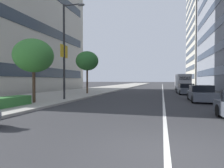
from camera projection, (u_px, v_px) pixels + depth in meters
The scene contains 10 objects.
ground_plane at pixel (167, 155), 4.58m from camera, with size 400.00×400.00×0.00m, color #303033.
sidewalk_right_plaza at pixel (100, 89), 36.56m from camera, with size 160.00×8.73×0.15m, color #A39E93.
lane_centre_stripe at pixel (163, 89), 38.41m from camera, with size 110.00×0.16×0.01m, color silver.
car_far_down_avenue at pixel (201, 94), 16.29m from camera, with size 4.49×1.93×1.39m.
car_approaching_light at pixel (185, 89), 24.68m from camera, with size 4.56×2.04×1.38m.
delivery_van_ahead at pixel (183, 82), 34.81m from camera, with size 6.17×2.33×2.87m.
street_lamp_with_banners at pixel (67, 43), 16.54m from camera, with size 1.26×2.03×8.26m.
street_tree_mid_sidewalk at pixel (34, 56), 14.12m from camera, with size 2.92×2.92×4.73m.
street_tree_near_plaza_corner at pixel (87, 61), 23.95m from camera, with size 2.85×2.85×5.31m.
office_tower_near_left at pixel (221, 30), 64.74m from camera, with size 23.39×20.11×37.81m.
Camera 1 is at (-4.73, 0.13, 1.81)m, focal length 30.47 mm.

